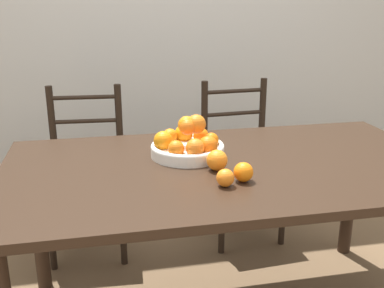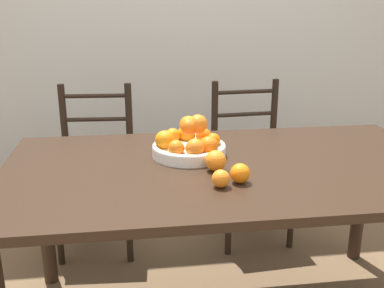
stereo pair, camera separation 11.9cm
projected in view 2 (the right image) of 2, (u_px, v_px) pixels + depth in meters
wall_back at (184, 15)px, 3.10m from camera, size 8.00×0.06×2.60m
dining_table at (228, 184)px, 1.86m from camera, size 1.84×0.99×0.76m
fruit_bowl at (189, 144)px, 1.93m from camera, size 0.32×0.32×0.18m
orange_loose_0 at (216, 161)px, 1.76m from camera, size 0.08×0.08×0.08m
orange_loose_1 at (221, 179)px, 1.61m from camera, size 0.07×0.07×0.07m
orange_loose_2 at (240, 173)px, 1.64m from camera, size 0.07×0.07×0.07m
chair_left at (97, 172)px, 2.59m from camera, size 0.45×0.43×0.94m
chair_right at (250, 165)px, 2.71m from camera, size 0.44×0.42×0.94m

